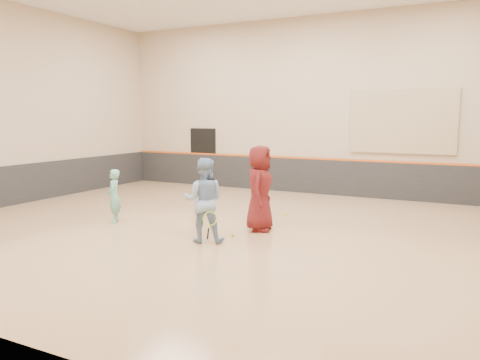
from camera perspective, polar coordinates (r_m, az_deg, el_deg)
The scene contains 14 objects.
room at distance 10.82m, azimuth -0.54°, elevation -2.05°, with size 15.04×12.04×6.22m.
wainscot_back at distance 16.33m, azimuth 9.12°, elevation 0.43°, with size 14.90×0.04×1.20m, color #232326.
wainscot_left at distance 15.71m, azimuth -25.53°, elevation -0.52°, with size 0.04×11.90×1.20m, color #232326.
accent_stripe at distance 16.25m, azimuth 9.16°, elevation 2.60°, with size 14.90×0.03×0.06m, color #D85914.
acoustic_panel at distance 15.56m, azimuth 19.18°, elevation 6.76°, with size 3.20×0.08×2.00m, color tan.
doorway at distance 18.15m, azimuth -4.51°, elevation 2.82°, with size 1.10×0.05×2.20m, color black.
girl at distance 12.14m, azimuth -15.13°, elevation -1.91°, with size 0.49×0.32×1.35m, color #6BBBA8.
instructor at distance 9.92m, azimuth -4.43°, elevation -2.47°, with size 0.87×0.68×1.80m, color #7F9DC4.
young_man at distance 10.88m, azimuth 2.41°, elevation -1.02°, with size 0.97×0.63×1.99m, color #5B1516.
held_racket at distance 9.55m, azimuth -3.69°, elevation -4.73°, with size 0.33×0.33×0.65m, color #B3CD2D, non-canonical shape.
spare_racket at distance 12.89m, azimuth 1.89°, elevation -3.83°, with size 0.69×0.69×0.13m, color #BDE432, non-canonical shape.
ball_under_racket at distance 10.50m, azimuth -0.90°, elevation -6.71°, with size 0.07×0.07×0.07m, color gold.
ball_in_hand at distance 10.70m, azimuth 2.79°, elevation 0.10°, with size 0.07×0.07×0.07m, color #B8D231.
ball_beside_spare at distance 12.66m, azimuth 5.49°, elevation -4.23°, with size 0.07×0.07×0.07m, color #C5DB33.
Camera 1 is at (4.89, -9.47, 2.66)m, focal length 35.00 mm.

